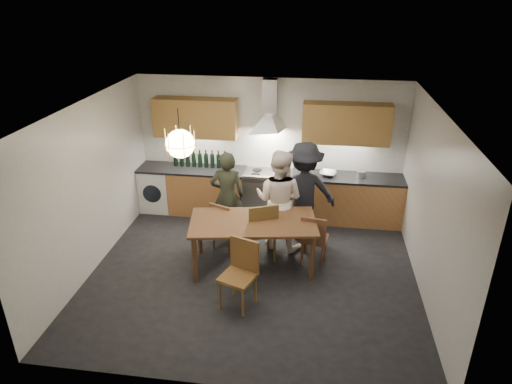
# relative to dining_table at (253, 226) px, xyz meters

# --- Properties ---
(ground) EXTENTS (5.00, 5.00, 0.00)m
(ground) POSITION_rel_dining_table_xyz_m (0.02, -0.17, -0.72)
(ground) COLOR black
(ground) RESTS_ON ground
(room_shell) EXTENTS (5.02, 4.52, 2.61)m
(room_shell) POSITION_rel_dining_table_xyz_m (0.02, -0.17, 0.99)
(room_shell) COLOR white
(room_shell) RESTS_ON ground
(counter_run) EXTENTS (5.00, 0.62, 0.90)m
(counter_run) POSITION_rel_dining_table_xyz_m (0.05, 1.78, -0.27)
(counter_run) COLOR #C6864C
(counter_run) RESTS_ON ground
(range_stove) EXTENTS (0.90, 0.60, 0.92)m
(range_stove) POSITION_rel_dining_table_xyz_m (0.02, 1.77, -0.28)
(range_stove) COLOR silver
(range_stove) RESTS_ON ground
(wall_fixtures) EXTENTS (4.30, 0.54, 1.10)m
(wall_fixtures) POSITION_rel_dining_table_xyz_m (0.02, 1.89, 1.15)
(wall_fixtures) COLOR tan
(wall_fixtures) RESTS_ON ground
(pendant_lamp) EXTENTS (0.43, 0.43, 0.70)m
(pendant_lamp) POSITION_rel_dining_table_xyz_m (-0.98, -0.27, 1.38)
(pendant_lamp) COLOR black
(pendant_lamp) RESTS_ON ground
(dining_table) EXTENTS (2.05, 1.26, 0.81)m
(dining_table) POSITION_rel_dining_table_xyz_m (0.00, 0.00, 0.00)
(dining_table) COLOR brown
(dining_table) RESTS_ON ground
(chair_back_left) EXTENTS (0.50, 0.50, 0.86)m
(chair_back_left) POSITION_rel_dining_table_xyz_m (-0.57, 0.46, -0.23)
(chair_back_left) COLOR brown
(chair_back_left) RESTS_ON ground
(chair_back_mid) EXTENTS (0.61, 0.61, 1.04)m
(chair_back_mid) POSITION_rel_dining_table_xyz_m (0.11, 0.18, -0.12)
(chair_back_mid) COLOR brown
(chair_back_mid) RESTS_ON ground
(chair_back_right) EXTENTS (0.45, 0.45, 0.87)m
(chair_back_right) POSITION_rel_dining_table_xyz_m (0.94, 0.19, -0.22)
(chair_back_right) COLOR brown
(chair_back_right) RESTS_ON ground
(chair_front) EXTENTS (0.56, 0.56, 0.97)m
(chair_front) POSITION_rel_dining_table_xyz_m (-0.04, -0.91, -0.16)
(chair_front) COLOR brown
(chair_front) RESTS_ON ground
(person_left) EXTENTS (0.64, 0.48, 1.60)m
(person_left) POSITION_rel_dining_table_xyz_m (-0.57, 0.87, 0.08)
(person_left) COLOR black
(person_left) RESTS_ON ground
(person_mid) EXTENTS (0.99, 0.86, 1.72)m
(person_mid) POSITION_rel_dining_table_xyz_m (0.33, 0.71, 0.14)
(person_mid) COLOR white
(person_mid) RESTS_ON ground
(person_right) EXTENTS (1.26, 0.90, 1.76)m
(person_right) POSITION_rel_dining_table_xyz_m (0.72, 1.04, 0.16)
(person_right) COLOR black
(person_right) RESTS_ON ground
(mixing_bowl) EXTENTS (0.37, 0.37, 0.08)m
(mixing_bowl) POSITION_rel_dining_table_xyz_m (1.13, 1.78, 0.22)
(mixing_bowl) COLOR silver
(mixing_bowl) RESTS_ON counter_run
(stock_pot) EXTENTS (0.19, 0.19, 0.12)m
(stock_pot) POSITION_rel_dining_table_xyz_m (1.73, 1.78, 0.24)
(stock_pot) COLOR silver
(stock_pot) RESTS_ON counter_run
(wine_bottles) EXTENTS (1.05, 0.08, 0.34)m
(wine_bottles) POSITION_rel_dining_table_xyz_m (-1.30, 1.88, 0.35)
(wine_bottles) COLOR black
(wine_bottles) RESTS_ON counter_run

